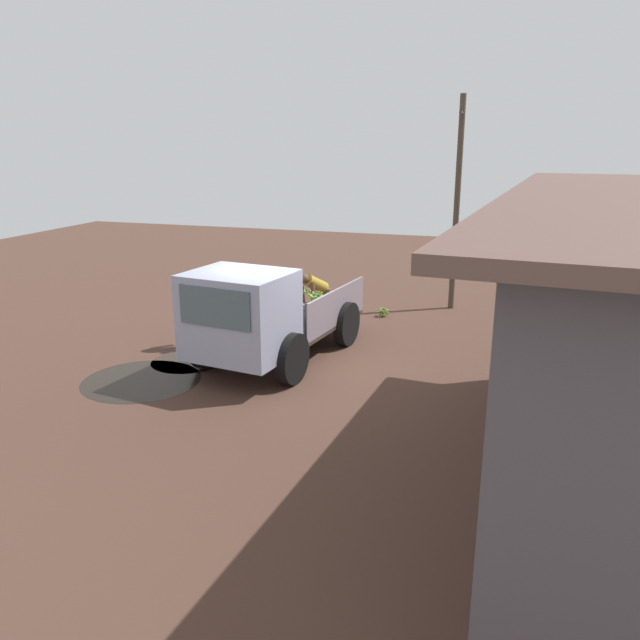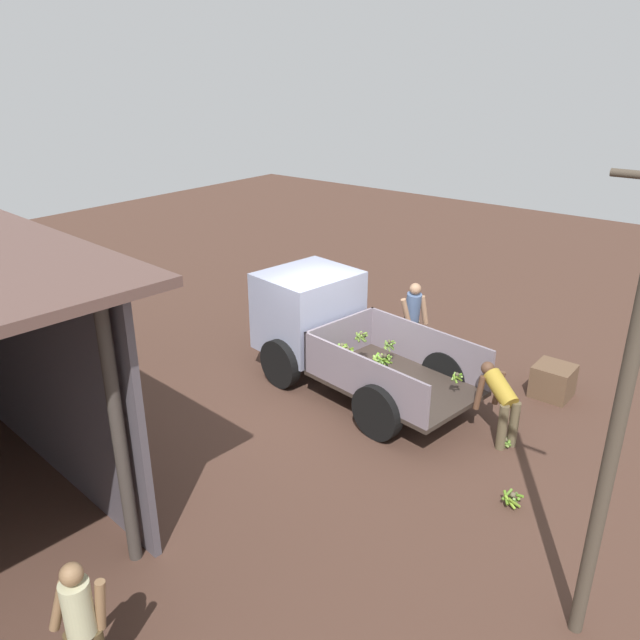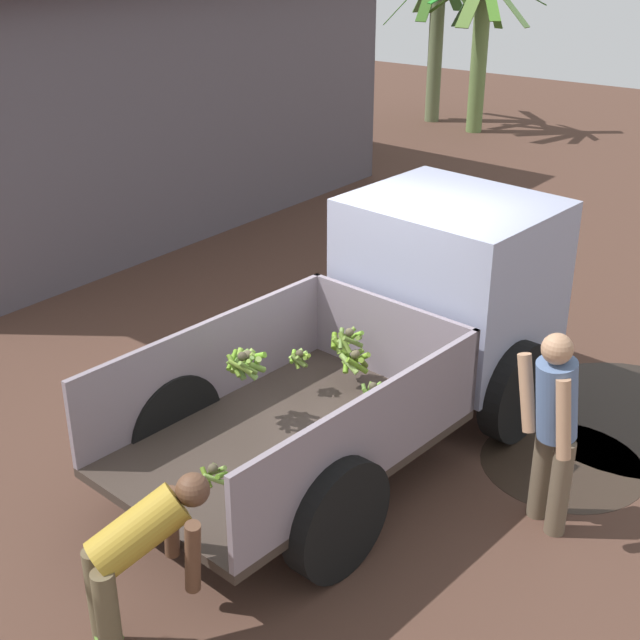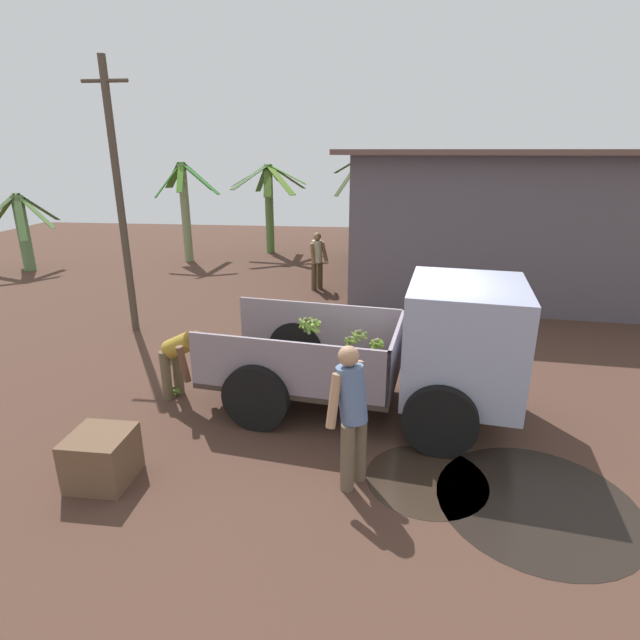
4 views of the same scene
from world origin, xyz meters
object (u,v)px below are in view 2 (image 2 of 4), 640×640
person_worker_loading (501,399)px  person_bystander_near_shed (81,623)px  banana_bunch_on_ground_0 (512,498)px  cargo_truck (324,325)px  banana_bunch_on_ground_1 (505,442)px  utility_pole (621,411)px  person_foreground_visitor (412,318)px  wooden_crate_0 (553,381)px

person_worker_loading → person_bystander_near_shed: (1.27, 6.69, 0.12)m
banana_bunch_on_ground_0 → cargo_truck: bearing=-18.6°
banana_bunch_on_ground_1 → cargo_truck: bearing=-2.8°
person_bystander_near_shed → banana_bunch_on_ground_1: person_bystander_near_shed is taller
utility_pole → person_worker_loading: bearing=-53.1°
person_foreground_visitor → banana_bunch_on_ground_0: person_foreground_visitor is taller
person_foreground_visitor → banana_bunch_on_ground_0: size_ratio=5.89×
person_bystander_near_shed → banana_bunch_on_ground_1: bearing=-60.4°
person_bystander_near_shed → wooden_crate_0: size_ratio=2.34×
cargo_truck → banana_bunch_on_ground_0: 4.87m
cargo_truck → person_bystander_near_shed: bearing=117.6°
cargo_truck → person_worker_loading: (-3.65, 0.06, -0.32)m
person_worker_loading → banana_bunch_on_ground_0: 1.82m
wooden_crate_0 → person_worker_loading: bearing=84.3°
person_worker_loading → banana_bunch_on_ground_1: size_ratio=5.75×
banana_bunch_on_ground_0 → wooden_crate_0: bearing=-79.0°
utility_pole → person_worker_loading: (2.24, -2.99, -2.00)m
person_worker_loading → wooden_crate_0: (-0.20, -2.02, -0.45)m
person_foreground_visitor → wooden_crate_0: (-2.87, -0.30, -0.64)m
person_foreground_visitor → person_bystander_near_shed: person_foreground_visitor is taller
cargo_truck → person_foreground_visitor: bearing=-112.3°
person_worker_loading → banana_bunch_on_ground_0: size_ratio=4.27×
banana_bunch_on_ground_1 → wooden_crate_0: bearing=-89.7°
person_bystander_near_shed → utility_pole: bearing=-91.2°
person_worker_loading → banana_bunch_on_ground_0: (-0.88, 1.47, -0.62)m
person_bystander_near_shed → wooden_crate_0: (-1.47, -8.71, -0.57)m
person_bystander_near_shed → person_foreground_visitor: bearing=-38.2°
cargo_truck → person_worker_loading: bearing=-172.7°
cargo_truck → utility_pole: 6.84m
cargo_truck → utility_pole: bearing=160.8°
person_foreground_visitor → banana_bunch_on_ground_1: bearing=0.0°
cargo_truck → wooden_crate_0: cargo_truck is taller
wooden_crate_0 → banana_bunch_on_ground_0: bearing=101.0°
banana_bunch_on_ground_0 → utility_pole: bearing=131.8°
utility_pole → wooden_crate_0: bearing=-67.8°
person_foreground_visitor → person_bystander_near_shed: bearing=-47.8°
wooden_crate_0 → cargo_truck: bearing=27.0°
cargo_truck → person_bystander_near_shed: cargo_truck is taller
person_foreground_visitor → person_bystander_near_shed: (-1.39, 8.41, -0.07)m
banana_bunch_on_ground_0 → wooden_crate_0: size_ratio=0.43×
person_bystander_near_shed → banana_bunch_on_ground_0: size_ratio=5.47×
cargo_truck → person_bystander_near_shed: (-2.37, 6.74, -0.20)m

